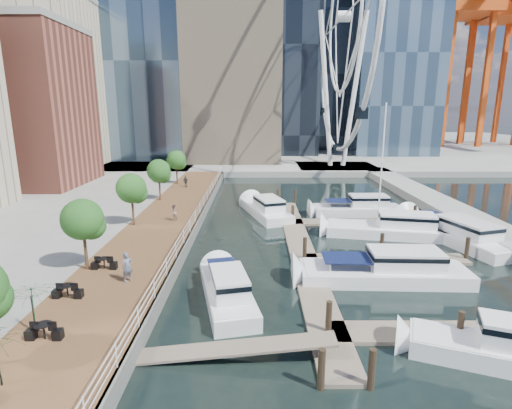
% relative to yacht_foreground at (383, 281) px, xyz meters
% --- Properties ---
extents(ground, '(520.00, 520.00, 0.00)m').
position_rel_yacht_foreground_xyz_m(ground, '(-7.76, -4.44, 0.00)').
color(ground, black).
rests_on(ground, ground).
extents(boardwalk, '(6.00, 60.00, 1.00)m').
position_rel_yacht_foreground_xyz_m(boardwalk, '(-16.76, 10.56, 0.50)').
color(boardwalk, brown).
rests_on(boardwalk, ground).
extents(seawall, '(0.25, 60.00, 1.00)m').
position_rel_yacht_foreground_xyz_m(seawall, '(-13.76, 10.56, 0.50)').
color(seawall, '#595954').
rests_on(seawall, ground).
extents(land_far, '(200.00, 114.00, 1.00)m').
position_rel_yacht_foreground_xyz_m(land_far, '(-7.76, 97.56, 0.50)').
color(land_far, gray).
rests_on(land_far, ground).
extents(breakwater, '(4.00, 60.00, 1.00)m').
position_rel_yacht_foreground_xyz_m(breakwater, '(12.24, 15.56, 0.50)').
color(breakwater, gray).
rests_on(breakwater, ground).
extents(pier, '(14.00, 12.00, 1.00)m').
position_rel_yacht_foreground_xyz_m(pier, '(6.24, 47.56, 0.50)').
color(pier, gray).
rests_on(pier, ground).
extents(railing, '(0.10, 60.00, 1.05)m').
position_rel_yacht_foreground_xyz_m(railing, '(-13.86, 10.56, 1.52)').
color(railing, white).
rests_on(railing, boardwalk).
extents(floating_docks, '(16.00, 34.00, 2.60)m').
position_rel_yacht_foreground_xyz_m(floating_docks, '(0.20, 5.54, 0.49)').
color(floating_docks, '#6D6051').
rests_on(floating_docks, ground).
extents(ferris_wheel, '(5.80, 45.60, 47.80)m').
position_rel_yacht_foreground_xyz_m(ferris_wheel, '(6.24, 47.56, 25.92)').
color(ferris_wheel, white).
rests_on(ferris_wheel, ground).
extents(port_cranes, '(40.00, 52.00, 38.00)m').
position_rel_yacht_foreground_xyz_m(port_cranes, '(59.91, 91.23, 20.00)').
color(port_cranes, '#D84C14').
rests_on(port_cranes, ground).
extents(street_trees, '(2.60, 42.60, 4.60)m').
position_rel_yacht_foreground_xyz_m(street_trees, '(-19.16, 9.56, 4.29)').
color(street_trees, '#3F2B1C').
rests_on(street_trees, ground).
extents(cafe_tables, '(2.50, 13.70, 0.74)m').
position_rel_yacht_foreground_xyz_m(cafe_tables, '(-18.16, -6.44, 1.37)').
color(cafe_tables, black).
rests_on(cafe_tables, ground).
extents(yacht_foreground, '(11.95, 3.61, 2.15)m').
position_rel_yacht_foreground_xyz_m(yacht_foreground, '(0.00, 0.00, 0.00)').
color(yacht_foreground, white).
rests_on(yacht_foreground, ground).
extents(pedestrian_near, '(0.77, 0.78, 1.81)m').
position_rel_yacht_foreground_xyz_m(pedestrian_near, '(-15.94, -2.34, 1.91)').
color(pedestrian_near, slate).
rests_on(pedestrian_near, boardwalk).
extents(pedestrian_mid, '(0.77, 0.87, 1.48)m').
position_rel_yacht_foreground_xyz_m(pedestrian_mid, '(-15.91, 11.03, 1.74)').
color(pedestrian_mid, gray).
rests_on(pedestrian_mid, boardwalk).
extents(pedestrian_far, '(0.95, 0.75, 1.50)m').
position_rel_yacht_foreground_xyz_m(pedestrian_far, '(-17.56, 27.09, 1.75)').
color(pedestrian_far, '#2F363B').
rests_on(pedestrian_far, boardwalk).
extents(moored_yachts, '(24.23, 33.06, 11.50)m').
position_rel_yacht_foreground_xyz_m(moored_yachts, '(2.18, 8.94, 0.00)').
color(moored_yachts, white).
rests_on(moored_yachts, ground).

